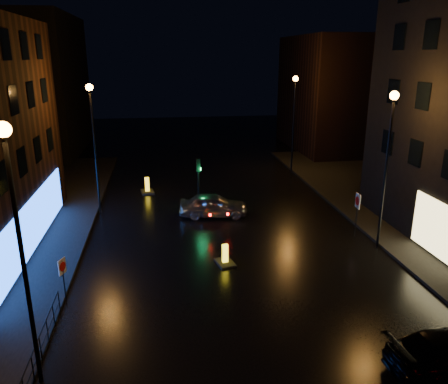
{
  "coord_description": "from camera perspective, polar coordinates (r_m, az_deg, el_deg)",
  "views": [
    {
      "loc": [
        -3.68,
        -14.32,
        10.05
      ],
      "look_at": [
        -0.28,
        8.45,
        2.8
      ],
      "focal_mm": 35.0,
      "sensor_mm": 36.0,
      "label": 1
    }
  ],
  "objects": [
    {
      "name": "ground",
      "position": [
        17.88,
        5.11,
        -16.81
      ],
      "size": [
        120.0,
        120.0,
        0.0
      ],
      "primitive_type": "plane",
      "color": "black",
      "rests_on": "ground"
    },
    {
      "name": "building_far_right",
      "position": [
        50.11,
        13.75,
        12.36
      ],
      "size": [
        8.0,
        14.0,
        12.0
      ],
      "primitive_type": "cube",
      "color": "black",
      "rests_on": "ground"
    },
    {
      "name": "street_lamp_lfar",
      "position": [
        28.97,
        -16.72,
        7.84
      ],
      "size": [
        0.44,
        0.44,
        8.37
      ],
      "color": "black",
      "rests_on": "ground"
    },
    {
      "name": "building_far_left",
      "position": [
        50.92,
        -23.07,
        12.7
      ],
      "size": [
        8.0,
        16.0,
        14.0
      ],
      "primitive_type": "cube",
      "color": "black",
      "rests_on": "ground"
    },
    {
      "name": "street_lamp_rnear",
      "position": [
        23.77,
        20.68,
        5.47
      ],
      "size": [
        0.44,
        0.44,
        8.37
      ],
      "color": "black",
      "rests_on": "ground"
    },
    {
      "name": "street_lamp_rfar",
      "position": [
        38.35,
        9.14,
        10.54
      ],
      "size": [
        0.44,
        0.44,
        8.37
      ],
      "color": "black",
      "rests_on": "ground"
    },
    {
      "name": "street_lamp_lnear",
      "position": [
        13.74,
        -25.44,
        -3.35
      ],
      "size": [
        0.44,
        0.44,
        8.37
      ],
      "color": "black",
      "rests_on": "ground"
    },
    {
      "name": "silver_hatchback",
      "position": [
        28.3,
        -1.39,
        -1.72
      ],
      "size": [
        4.54,
        2.21,
        1.49
      ],
      "primitive_type": "imported",
      "rotation": [
        0.0,
        0.0,
        1.47
      ],
      "color": "#A5A8AD",
      "rests_on": "ground"
    },
    {
      "name": "bollard_far",
      "position": [
        33.8,
        -9.98,
        0.37
      ],
      "size": [
        1.09,
        1.47,
        1.19
      ],
      "rotation": [
        0.0,
        0.0,
        0.14
      ],
      "color": "black",
      "rests_on": "ground"
    },
    {
      "name": "road_sign_left",
      "position": [
        19.53,
        -20.33,
        -9.57
      ],
      "size": [
        0.23,
        0.47,
        2.04
      ],
      "rotation": [
        0.0,
        0.0,
        -0.4
      ],
      "color": "black",
      "rests_on": "ground"
    },
    {
      "name": "traffic_signal",
      "position": [
        29.99,
        -3.31,
        -1.12
      ],
      "size": [
        1.4,
        2.4,
        3.45
      ],
      "color": "black",
      "rests_on": "ground"
    },
    {
      "name": "road_sign_right",
      "position": [
        25.83,
        17.04,
        -1.59
      ],
      "size": [
        0.11,
        0.63,
        2.6
      ],
      "rotation": [
        0.0,
        0.0,
        3.08
      ],
      "color": "black",
      "rests_on": "ground"
    },
    {
      "name": "bollard_near",
      "position": [
        22.18,
        0.14,
        -8.8
      ],
      "size": [
        1.04,
        1.34,
        1.04
      ],
      "rotation": [
        0.0,
        0.0,
        0.23
      ],
      "color": "black",
      "rests_on": "ground"
    },
    {
      "name": "guard_railing",
      "position": [
        16.81,
        -22.93,
        -17.71
      ],
      "size": [
        0.05,
        6.04,
        1.0
      ],
      "color": "black",
      "rests_on": "ground"
    }
  ]
}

